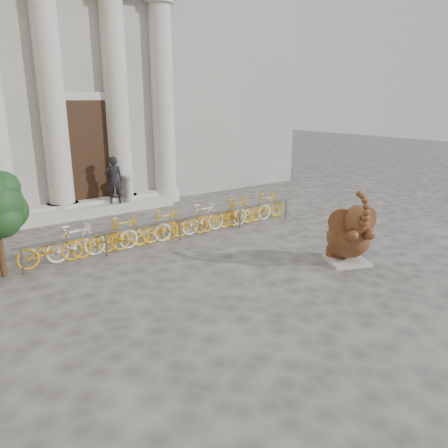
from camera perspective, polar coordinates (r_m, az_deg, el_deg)
ground at (r=9.79m, az=4.49°, el=-9.76°), size 80.00×80.00×0.00m
classical_building at (r=22.38m, az=-22.71°, el=19.33°), size 22.00×10.70×12.00m
entrance_steps at (r=17.52m, az=-16.09°, el=1.96°), size 6.00×1.20×0.36m
elephant_statue at (r=11.99m, az=16.03°, el=-1.62°), size 1.40×1.62×2.05m
bike_rack at (r=13.74m, az=-6.39°, el=0.09°), size 9.54×0.53×1.00m
pedestrian at (r=17.25m, az=-14.17°, el=5.60°), size 0.78×0.67×1.82m
balustrade_post at (r=17.54m, az=-12.27°, el=4.44°), size 0.42×0.42×1.02m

